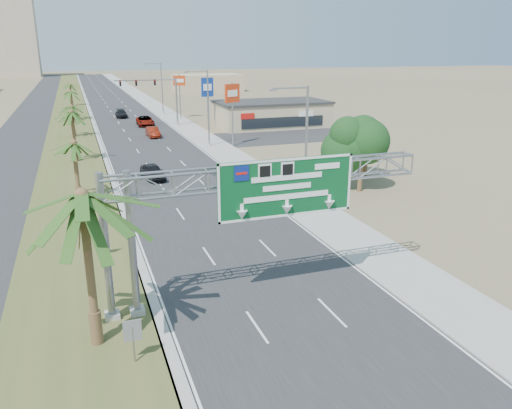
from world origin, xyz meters
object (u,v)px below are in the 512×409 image
object	(u,v)px
signal_mast	(164,97)
pole_sign_red_far	(179,84)
car_mid_lane	(153,132)
pole_sign_red_near	(232,97)
car_left_lane	(153,172)
car_right_lane	(145,121)
car_far	(121,114)
pole_sign_blue	(207,90)
sign_gantry	(255,187)
store_building	(271,115)
palm_near	(82,197)

from	to	relation	value
signal_mast	pole_sign_red_far	size ratio (longest dim) A/B	1.28
car_mid_lane	pole_sign_red_near	world-z (taller)	pole_sign_red_near
car_left_lane	car_mid_lane	distance (m)	25.57
car_right_lane	car_far	world-z (taller)	car_right_lane
pole_sign_red_far	pole_sign_blue	bearing A→B (deg)	-82.35
pole_sign_red_near	sign_gantry	bearing A→B (deg)	-105.75
signal_mast	store_building	xyz separation A→B (m)	(16.83, -5.97, -2.85)
pole_sign_red_near	car_left_lane	bearing A→B (deg)	-131.66
sign_gantry	palm_near	world-z (taller)	palm_near
car_mid_lane	car_right_lane	xyz separation A→B (m)	(0.50, 11.82, 0.06)
sign_gantry	pole_sign_blue	distance (m)	59.04
palm_near	pole_sign_blue	distance (m)	63.10
sign_gantry	pole_sign_red_far	size ratio (longest dim) A/B	2.08
pole_sign_blue	pole_sign_red_far	world-z (taller)	pole_sign_blue
sign_gantry	pole_sign_red_far	xyz separation A→B (m)	(10.68, 71.24, 0.28)
sign_gantry	palm_near	xyz separation A→B (m)	(-8.14, -1.93, 0.87)
car_left_lane	car_far	distance (m)	49.36
pole_sign_blue	sign_gantry	bearing A→B (deg)	-102.22
signal_mast	pole_sign_red_near	world-z (taller)	pole_sign_red_near
pole_sign_red_far	car_left_lane	bearing A→B (deg)	-105.11
palm_near	store_building	world-z (taller)	palm_near
signal_mast	car_left_lane	size ratio (longest dim) A/B	2.26
pole_sign_blue	signal_mast	bearing A→B (deg)	145.25
car_far	palm_near	bearing A→B (deg)	-95.12
car_right_lane	pole_sign_red_far	xyz separation A→B (m)	(7.62, 7.28, 5.54)
pole_sign_blue	car_far	bearing A→B (deg)	123.55
car_left_lane	pole_sign_red_far	world-z (taller)	pole_sign_red_far
car_left_lane	pole_sign_red_near	bearing A→B (deg)	41.92
sign_gantry	car_far	bearing A→B (deg)	89.82
store_building	car_mid_lane	xyz separation A→B (m)	(-20.50, -3.93, -1.26)
pole_sign_red_near	car_far	bearing A→B (deg)	108.27
sign_gantry	signal_mast	bearing A→B (deg)	84.26
signal_mast	car_far	distance (m)	15.91
sign_gantry	store_building	distance (m)	60.77
palm_near	pole_sign_red_far	world-z (taller)	palm_near
store_building	pole_sign_red_far	xyz separation A→B (m)	(-12.38, 15.17, 4.34)
store_building	pole_sign_red_far	size ratio (longest dim) A/B	2.24
car_left_lane	pole_sign_blue	distance (m)	34.22
store_building	pole_sign_red_far	distance (m)	20.06
signal_mast	pole_sign_blue	distance (m)	7.76
signal_mast	car_far	xyz separation A→B (m)	(-6.00, 14.15, -4.12)
sign_gantry	store_building	bearing A→B (deg)	67.64
car_left_lane	car_mid_lane	bearing A→B (deg)	74.89
sign_gantry	signal_mast	xyz separation A→B (m)	(6.23, 62.05, -1.21)
car_left_lane	car_far	bearing A→B (deg)	81.80
car_right_lane	pole_sign_red_near	bearing A→B (deg)	-67.27
sign_gantry	signal_mast	size ratio (longest dim) A/B	1.63
palm_near	store_building	xyz separation A→B (m)	(31.20, 58.00, -4.93)
signal_mast	car_left_lane	world-z (taller)	signal_mast
sign_gantry	car_mid_lane	world-z (taller)	sign_gantry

